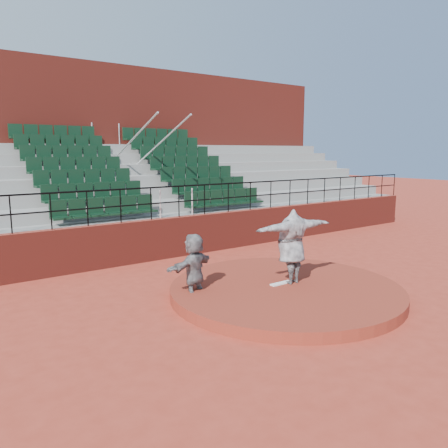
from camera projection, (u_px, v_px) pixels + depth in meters
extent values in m
plane|color=#A23524|center=(285.00, 295.00, 10.46)|extent=(90.00, 90.00, 0.00)
cylinder|color=maroon|center=(285.00, 290.00, 10.44)|extent=(5.50, 5.50, 0.25)
cube|color=white|center=(281.00, 283.00, 10.54)|extent=(0.60, 0.15, 0.03)
cube|color=maroon|center=(179.00, 236.00, 14.35)|extent=(24.00, 0.30, 1.30)
cylinder|color=black|center=(179.00, 186.00, 14.07)|extent=(24.00, 0.05, 0.05)
cylinder|color=black|center=(179.00, 202.00, 14.16)|extent=(24.00, 0.04, 0.04)
cylinder|color=black|center=(11.00, 215.00, 11.26)|extent=(0.04, 0.04, 1.00)
cylinder|color=black|center=(51.00, 211.00, 11.84)|extent=(0.04, 0.04, 1.00)
cylinder|color=black|center=(87.00, 209.00, 12.42)|extent=(0.04, 0.04, 1.00)
cylinder|color=black|center=(121.00, 206.00, 13.00)|extent=(0.04, 0.04, 1.00)
cylinder|color=black|center=(151.00, 204.00, 13.58)|extent=(0.04, 0.04, 1.00)
cylinder|color=black|center=(179.00, 202.00, 14.16)|extent=(0.04, 0.04, 1.00)
cylinder|color=black|center=(205.00, 200.00, 14.74)|extent=(0.04, 0.04, 1.00)
cylinder|color=black|center=(228.00, 198.00, 15.31)|extent=(0.04, 0.04, 1.00)
cylinder|color=black|center=(250.00, 196.00, 15.89)|extent=(0.04, 0.04, 1.00)
cylinder|color=black|center=(271.00, 194.00, 16.47)|extent=(0.04, 0.04, 1.00)
cylinder|color=black|center=(290.00, 193.00, 17.05)|extent=(0.04, 0.04, 1.00)
cylinder|color=black|center=(308.00, 192.00, 17.63)|extent=(0.04, 0.04, 1.00)
cylinder|color=black|center=(324.00, 190.00, 18.21)|extent=(0.04, 0.04, 1.00)
cylinder|color=black|center=(340.00, 189.00, 18.79)|extent=(0.04, 0.04, 1.00)
cylinder|color=black|center=(355.00, 188.00, 19.37)|extent=(0.04, 0.04, 1.00)
cylinder|color=black|center=(369.00, 187.00, 19.95)|extent=(0.04, 0.04, 1.00)
cylinder|color=black|center=(382.00, 186.00, 20.53)|extent=(0.04, 0.04, 1.00)
cylinder|color=black|center=(394.00, 185.00, 21.11)|extent=(0.04, 0.04, 1.00)
cube|color=gray|center=(171.00, 234.00, 14.81)|extent=(24.00, 0.85, 1.30)
cube|color=black|center=(105.00, 209.00, 13.34)|extent=(3.30, 0.48, 0.72)
cube|color=black|center=(224.00, 200.00, 15.95)|extent=(3.30, 0.48, 0.72)
cube|color=gray|center=(159.00, 225.00, 15.45)|extent=(24.00, 0.85, 1.70)
cube|color=black|center=(95.00, 194.00, 13.96)|extent=(3.30, 0.48, 0.72)
cube|color=black|center=(211.00, 187.00, 16.56)|extent=(3.30, 0.48, 0.72)
cube|color=gray|center=(148.00, 216.00, 16.10)|extent=(24.00, 0.85, 2.10)
cube|color=black|center=(86.00, 180.00, 14.57)|extent=(3.30, 0.48, 0.72)
cube|color=black|center=(199.00, 176.00, 17.17)|extent=(3.30, 0.48, 0.72)
cube|color=gray|center=(138.00, 208.00, 16.74)|extent=(24.00, 0.85, 2.50)
cube|color=black|center=(77.00, 167.00, 15.18)|extent=(3.30, 0.48, 0.72)
cube|color=black|center=(188.00, 165.00, 17.79)|extent=(3.30, 0.48, 0.72)
cube|color=gray|center=(129.00, 201.00, 17.39)|extent=(24.00, 0.85, 2.90)
cube|color=black|center=(69.00, 156.00, 15.79)|extent=(3.30, 0.48, 0.72)
cube|color=black|center=(177.00, 155.00, 18.40)|extent=(3.30, 0.48, 0.72)
cube|color=gray|center=(120.00, 194.00, 18.03)|extent=(24.00, 0.85, 3.30)
cube|color=black|center=(61.00, 145.00, 16.41)|extent=(3.30, 0.48, 0.72)
cube|color=black|center=(167.00, 145.00, 19.01)|extent=(3.30, 0.48, 0.72)
cube|color=gray|center=(112.00, 188.00, 18.68)|extent=(24.00, 0.85, 3.70)
cube|color=black|center=(54.00, 134.00, 17.02)|extent=(3.30, 0.48, 0.72)
cube|color=black|center=(158.00, 137.00, 19.62)|extent=(3.30, 0.48, 0.72)
cylinder|color=silver|center=(121.00, 152.00, 16.04)|extent=(0.06, 5.97, 2.46)
cylinder|color=silver|center=(151.00, 152.00, 16.73)|extent=(0.06, 5.97, 2.46)
cube|color=maroon|center=(94.00, 148.00, 19.93)|extent=(24.00, 3.00, 7.10)
imported|color=black|center=(292.00, 246.00, 10.49)|extent=(2.26, 0.75, 1.81)
imported|color=black|center=(194.00, 267.00, 9.98)|extent=(1.54, 0.93, 1.58)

